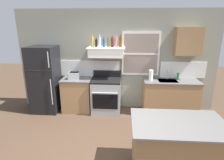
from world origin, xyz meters
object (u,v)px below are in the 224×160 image
at_px(toaster, 74,76).
at_px(stove_range, 106,95).
at_px(bottle_red_label_wine, 112,42).
at_px(bottle_rose_pink, 116,42).
at_px(bottle_clear_tall, 100,42).
at_px(bottle_amber_wine, 121,42).
at_px(paper_towel_roll, 151,75).
at_px(dish_soap_bottle, 178,76).
at_px(refrigerator, 45,80).
at_px(kitchen_island, 176,149).
at_px(bottle_champagne_gold_foil, 92,42).
at_px(bottle_blue_liqueur, 104,43).
at_px(bottle_balsamic_dark, 96,43).
at_px(bottle_olive_oil_square, 108,43).

distance_m(toaster, stove_range, 1.01).
xyz_separation_m(bottle_red_label_wine, bottle_rose_pink, (0.11, -0.04, 0.01)).
distance_m(bottle_clear_tall, bottle_amber_wine, 0.53).
distance_m(paper_towel_roll, dish_soap_bottle, 0.73).
bearing_deg(refrigerator, kitchen_island, -35.81).
height_order(bottle_champagne_gold_foil, bottle_blue_liqueur, bottle_champagne_gold_foil).
bearing_deg(bottle_balsamic_dark, bottle_red_label_wine, -1.45).
distance_m(refrigerator, kitchen_island, 3.66).
height_order(bottle_blue_liqueur, bottle_rose_pink, bottle_rose_pink).
bearing_deg(paper_towel_roll, bottle_olive_oil_square, 175.46).
bearing_deg(bottle_red_label_wine, bottle_clear_tall, -168.15).
xyz_separation_m(toaster, bottle_champagne_gold_foil, (0.48, 0.17, 0.87)).
bearing_deg(bottle_rose_pink, bottle_blue_liqueur, -173.97).
distance_m(bottle_balsamic_dark, kitchen_island, 3.10).
distance_m(toaster, kitchen_island, 3.07).
bearing_deg(paper_towel_roll, bottle_blue_liqueur, 178.73).
relative_size(bottle_olive_oil_square, bottle_amber_wine, 0.81).
xyz_separation_m(toaster, bottle_rose_pink, (1.10, 0.11, 0.87)).
bearing_deg(bottle_clear_tall, bottle_olive_oil_square, 14.93).
height_order(bottle_amber_wine, paper_towel_roll, bottle_amber_wine).
height_order(bottle_olive_oil_square, kitchen_island, bottle_olive_oil_square).
xyz_separation_m(refrigerator, bottle_blue_liqueur, (1.59, 0.09, 0.97)).
bearing_deg(bottle_amber_wine, bottle_red_label_wine, 168.12).
bearing_deg(paper_towel_roll, bottle_amber_wine, 176.38).
bearing_deg(kitchen_island, bottle_clear_tall, 123.37).
xyz_separation_m(bottle_balsamic_dark, kitchen_island, (1.56, -2.29, -1.38)).
xyz_separation_m(toaster, bottle_blue_liqueur, (0.79, 0.08, 0.85)).
height_order(bottle_blue_liqueur, bottle_amber_wine, bottle_amber_wine).
bearing_deg(stove_range, bottle_balsamic_dark, 151.16).
xyz_separation_m(bottle_clear_tall, dish_soap_bottle, (2.04, 0.07, -0.88)).
bearing_deg(paper_towel_roll, bottle_red_label_wine, 174.58).
bearing_deg(stove_range, bottle_clear_tall, 157.32).
height_order(refrigerator, toaster, refrigerator).
distance_m(toaster, bottle_rose_pink, 1.41).
height_order(bottle_blue_liqueur, dish_soap_bottle, bottle_blue_liqueur).
xyz_separation_m(toaster, bottle_amber_wine, (1.21, 0.10, 0.86)).
bearing_deg(bottle_clear_tall, bottle_champagne_gold_foil, 156.32).
distance_m(bottle_blue_liqueur, bottle_amber_wine, 0.42).
distance_m(bottle_balsamic_dark, bottle_blue_liqueur, 0.22).
bearing_deg(stove_range, toaster, -178.95).
relative_size(toaster, kitchen_island, 0.21).
bearing_deg(toaster, paper_towel_roll, 1.51).
xyz_separation_m(toaster, kitchen_island, (2.14, -2.13, -0.55)).
xyz_separation_m(bottle_clear_tall, bottle_blue_liqueur, (0.11, -0.00, -0.02)).
relative_size(bottle_amber_wine, paper_towel_roll, 1.13).
bearing_deg(bottle_olive_oil_square, paper_towel_roll, -4.54).
bearing_deg(bottle_amber_wine, toaster, -175.14).
distance_m(bottle_olive_oil_square, bottle_red_label_wine, 0.10).
height_order(toaster, dish_soap_bottle, toaster).
distance_m(bottle_champagne_gold_foil, bottle_blue_liqueur, 0.32).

